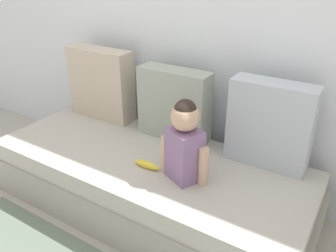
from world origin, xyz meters
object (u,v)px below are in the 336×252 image
object	(u,v)px
throw_pillow_right	(270,125)
toddler	(185,141)
throw_pillow_left	(101,84)
banana	(147,165)
couch	(148,182)
throw_pillow_center	(174,104)

from	to	relation	value
throw_pillow_right	toddler	size ratio (longest dim) A/B	1.08
throw_pillow_left	banana	size ratio (longest dim) A/B	3.09
couch	throw_pillow_right	size ratio (longest dim) A/B	4.06
throw_pillow_center	banana	world-z (taller)	throw_pillow_center
couch	banana	bearing A→B (deg)	-56.28
throw_pillow_left	throw_pillow_right	distance (m)	1.28
throw_pillow_left	throw_pillow_center	xyz separation A→B (m)	(0.64, 0.00, -0.02)
couch	banana	xyz separation A→B (m)	(0.07, -0.11, 0.22)
throw_pillow_center	throw_pillow_right	world-z (taller)	throw_pillow_right
throw_pillow_center	banana	size ratio (longest dim) A/B	2.88
throw_pillow_center	toddler	distance (m)	0.50
throw_pillow_right	throw_pillow_left	bearing A→B (deg)	180.00
throw_pillow_center	throw_pillow_left	bearing A→B (deg)	180.00
throw_pillow_left	throw_pillow_right	world-z (taller)	throw_pillow_left
throw_pillow_right	banana	distance (m)	0.75
couch	throw_pillow_left	xyz separation A→B (m)	(-0.64, 0.32, 0.46)
couch	throw_pillow_center	world-z (taller)	throw_pillow_center
toddler	throw_pillow_right	bearing A→B (deg)	49.43
couch	throw_pillow_right	xyz separation A→B (m)	(0.64, 0.32, 0.45)
banana	throw_pillow_left	bearing A→B (deg)	149.19
throw_pillow_left	throw_pillow_center	distance (m)	0.64
throw_pillow_right	toddler	distance (m)	0.52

